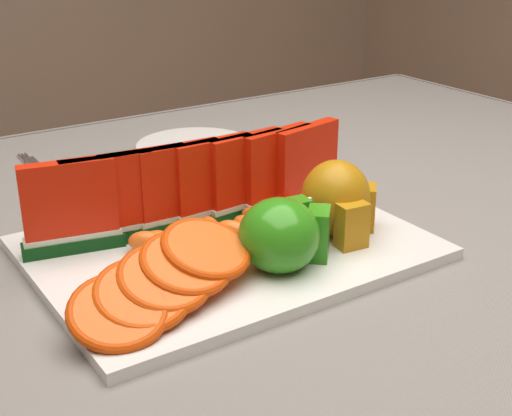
% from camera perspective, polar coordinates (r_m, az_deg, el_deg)
% --- Properties ---
extents(table, '(1.40, 0.90, 0.75)m').
position_cam_1_polar(table, '(0.87, -2.18, -8.05)').
color(table, '#4C2918').
rests_on(table, ground).
extents(tablecloth, '(1.53, 1.03, 0.20)m').
position_cam_1_polar(tablecloth, '(0.84, -2.25, -4.38)').
color(tablecloth, slate).
rests_on(tablecloth, table).
extents(platter, '(0.40, 0.30, 0.01)m').
position_cam_1_polar(platter, '(0.77, -2.29, -3.18)').
color(platter, silver).
rests_on(platter, tablecloth).
extents(apple_cluster, '(0.12, 0.11, 0.07)m').
position_cam_1_polar(apple_cluster, '(0.71, 2.25, -2.11)').
color(apple_cluster, '#277D13').
rests_on(apple_cluster, platter).
extents(pear_cluster, '(0.10, 0.10, 0.08)m').
position_cam_1_polar(pear_cluster, '(0.78, 6.61, 0.62)').
color(pear_cluster, '#9E8C17').
rests_on(pear_cluster, platter).
extents(side_plate, '(0.21, 0.21, 0.01)m').
position_cam_1_polar(side_plate, '(1.10, -4.90, 4.92)').
color(side_plate, silver).
rests_on(side_plate, tablecloth).
extents(fork, '(0.02, 0.20, 0.00)m').
position_cam_1_polar(fork, '(1.04, -16.72, 2.66)').
color(fork, silver).
rests_on(fork, tablecloth).
extents(watermelon_row, '(0.39, 0.07, 0.10)m').
position_cam_1_polar(watermelon_row, '(0.79, -4.70, 1.69)').
color(watermelon_row, '#0D3414').
rests_on(watermelon_row, platter).
extents(orange_fan_front, '(0.21, 0.14, 0.06)m').
position_cam_1_polar(orange_fan_front, '(0.64, -7.34, -5.60)').
color(orange_fan_front, '#FA5100').
rests_on(orange_fan_front, platter).
extents(orange_fan_back, '(0.29, 0.11, 0.04)m').
position_cam_1_polar(orange_fan_back, '(0.86, -8.33, 1.31)').
color(orange_fan_back, '#FA5100').
rests_on(orange_fan_back, platter).
extents(tangerine_segments, '(0.22, 0.06, 0.02)m').
position_cam_1_polar(tangerine_segments, '(0.78, -2.01, -1.31)').
color(tangerine_segments, '#DD5A1A').
rests_on(tangerine_segments, platter).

